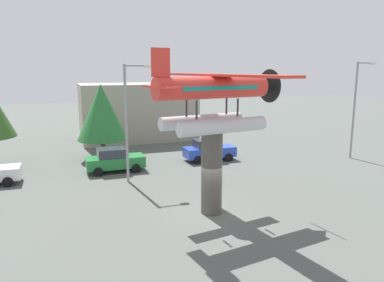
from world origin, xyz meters
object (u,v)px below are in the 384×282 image
object	(u,v)px
display_pedestal	(212,172)
streetlight_secondary	(356,103)
car_mid_green	(115,160)
streetlight_primary	(129,115)
car_far_blue	(209,150)
floatplane_monument	(215,97)
tree_east	(102,112)
storefront_building	(138,112)

from	to	relation	value
display_pedestal	streetlight_secondary	bearing A→B (deg)	24.26
car_mid_green	streetlight_primary	world-z (taller)	streetlight_primary
display_pedestal	car_mid_green	bearing A→B (deg)	110.42
car_far_blue	streetlight_primary	xyz separation A→B (m)	(-7.17, -3.65, 3.64)
display_pedestal	car_mid_green	size ratio (longest dim) A/B	1.05
display_pedestal	floatplane_monument	bearing A→B (deg)	9.42
display_pedestal	streetlight_primary	world-z (taller)	streetlight_primary
streetlight_secondary	floatplane_monument	bearing A→B (deg)	-155.63
display_pedestal	tree_east	distance (m)	14.53
car_mid_green	streetlight_secondary	bearing A→B (deg)	-7.25
streetlight_primary	streetlight_secondary	distance (m)	19.04
display_pedestal	streetlight_secondary	size ratio (longest dim) A/B	0.55
streetlight_secondary	storefront_building	distance (m)	21.41
display_pedestal	car_mid_green	distance (m)	10.49
car_far_blue	streetlight_secondary	world-z (taller)	streetlight_secondary
car_mid_green	streetlight_secondary	xyz separation A→B (m)	(19.71, -2.51, 3.78)
streetlight_secondary	tree_east	world-z (taller)	streetlight_secondary
display_pedestal	floatplane_monument	size ratio (longest dim) A/B	0.42
streetlight_secondary	car_far_blue	bearing A→B (deg)	164.34
floatplane_monument	car_far_blue	size ratio (longest dim) A/B	2.49
floatplane_monument	tree_east	size ratio (longest dim) A/B	1.66
display_pedestal	storefront_building	bearing A→B (deg)	88.30
display_pedestal	storefront_building	world-z (taller)	storefront_building
floatplane_monument	car_far_blue	bearing A→B (deg)	59.41
storefront_building	tree_east	bearing A→B (deg)	-119.59
car_far_blue	storefront_building	bearing A→B (deg)	107.31
tree_east	floatplane_monument	bearing A→B (deg)	-73.54
car_mid_green	storefront_building	xyz separation A→B (m)	(4.28, 12.25, 2.09)
storefront_building	display_pedestal	bearing A→B (deg)	-91.70
streetlight_primary	storefront_building	xyz separation A→B (m)	(3.61, 15.08, -1.55)
streetlight_primary	car_far_blue	bearing A→B (deg)	26.98
streetlight_secondary	tree_east	bearing A→B (deg)	161.71
car_mid_green	tree_east	world-z (taller)	tree_east
car_mid_green	streetlight_secondary	world-z (taller)	streetlight_secondary
tree_east	streetlight_primary	bearing A→B (deg)	-81.77
tree_east	display_pedestal	bearing A→B (deg)	-74.06
storefront_building	tree_east	size ratio (longest dim) A/B	1.88
display_pedestal	streetlight_secondary	world-z (taller)	streetlight_secondary
car_mid_green	streetlight_primary	xyz separation A→B (m)	(0.67, -2.83, 3.64)
floatplane_monument	streetlight_secondary	bearing A→B (deg)	14.96
car_far_blue	streetlight_primary	bearing A→B (deg)	-153.02
car_far_blue	storefront_building	size ratio (longest dim) A/B	0.36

